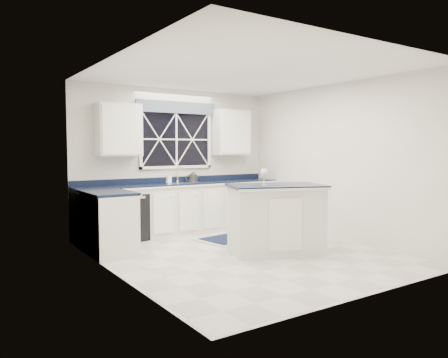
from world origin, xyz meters
TOP-DOWN VIEW (x-y plane):
  - ground at (0.00, 0.00)m, footprint 4.50×4.50m
  - back_wall at (0.00, 2.25)m, footprint 4.00×0.10m
  - base_cabinets at (-0.33, 1.78)m, footprint 3.99×1.60m
  - countertop at (0.00, 1.95)m, footprint 3.98×0.64m
  - dishwasher at (-1.10, 1.95)m, footprint 0.60×0.58m
  - window at (0.00, 2.20)m, footprint 1.65×0.09m
  - upper_cabinets at (0.00, 2.08)m, footprint 3.10×0.34m
  - faucet at (0.00, 2.14)m, footprint 0.05×0.20m
  - island at (0.43, -0.20)m, footprint 1.59×1.27m
  - rug at (0.55, 1.01)m, footprint 1.47×1.03m
  - kettle at (0.27, 2.05)m, footprint 0.27×0.22m
  - wine_glass at (0.20, -0.19)m, footprint 0.11×0.11m
  - soap_bottle at (-0.18, 2.17)m, footprint 0.08×0.08m

SIDE VIEW (x-z plane):
  - ground at x=0.00m, z-range 0.00..0.00m
  - rug at x=0.55m, z-range 0.00..0.02m
  - dishwasher at x=-1.10m, z-range 0.00..0.82m
  - base_cabinets at x=-0.33m, z-range 0.00..0.90m
  - island at x=0.43m, z-range 0.00..1.04m
  - countertop at x=0.00m, z-range 0.90..0.94m
  - soap_bottle at x=-0.18m, z-range 0.94..1.11m
  - kettle at x=0.27m, z-range 0.93..1.13m
  - faucet at x=0.00m, z-range 0.95..1.25m
  - wine_glass at x=0.20m, z-range 1.09..1.34m
  - back_wall at x=0.00m, z-range 0.00..2.70m
  - window at x=0.00m, z-range 1.20..2.46m
  - upper_cabinets at x=0.00m, z-range 1.45..2.35m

